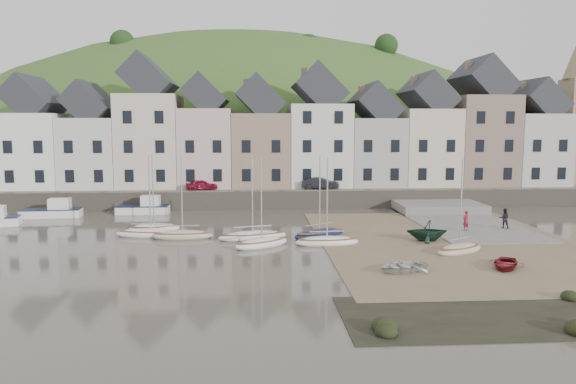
{
  "coord_description": "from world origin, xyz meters",
  "views": [
    {
      "loc": [
        -2.8,
        -37.86,
        8.35
      ],
      "look_at": [
        0.0,
        6.0,
        3.0
      ],
      "focal_mm": 34.64,
      "sensor_mm": 36.0,
      "label": 1
    }
  ],
  "objects": [
    {
      "name": "rowboat_red",
      "position": [
        11.77,
        -7.32,
        0.35
      ],
      "size": [
        3.18,
        3.46,
        0.58
      ],
      "primitive_type": "imported",
      "rotation": [
        0.0,
        0.0,
        -0.54
      ],
      "color": "maroon",
      "rests_on": "beach"
    },
    {
      "name": "sailboat_3",
      "position": [
        -2.22,
        -0.34,
        0.26
      ],
      "size": [
        4.35,
        3.6,
        6.32
      ],
      "color": "white",
      "rests_on": "ground"
    },
    {
      "name": "seawall",
      "position": [
        0.0,
        17.0,
        0.9
      ],
      "size": [
        70.0,
        1.2,
        1.8
      ],
      "primitive_type": "cube",
      "color": "slate",
      "rests_on": "ground"
    },
    {
      "name": "person_red",
      "position": [
        13.77,
        3.87,
        0.91
      ],
      "size": [
        0.68,
        0.61,
        1.57
      ],
      "primitive_type": "imported",
      "rotation": [
        0.0,
        0.0,
        3.65
      ],
      "color": "maroon",
      "rests_on": "slipway"
    },
    {
      "name": "motorboat_2",
      "position": [
        -13.0,
        14.72,
        0.58
      ],
      "size": [
        4.85,
        1.76,
        1.7
      ],
      "color": "white",
      "rests_on": "ground"
    },
    {
      "name": "motorboat_0",
      "position": [
        -20.88,
        13.13,
        0.58
      ],
      "size": [
        5.32,
        2.11,
        1.7
      ],
      "color": "white",
      "rests_on": "ground"
    },
    {
      "name": "sailboat_5",
      "position": [
        2.15,
        2.73,
        0.26
      ],
      "size": [
        4.69,
        3.78,
        6.32
      ],
      "color": "#121939",
      "rests_on": "ground"
    },
    {
      "name": "car_left",
      "position": [
        -8.07,
        19.5,
        2.16
      ],
      "size": [
        3.51,
        2.2,
        1.11
      ],
      "primitive_type": "imported",
      "rotation": [
        0.0,
        0.0,
        1.86
      ],
      "color": "maroon",
      "rests_on": "quay_street"
    },
    {
      "name": "sailboat_2",
      "position": [
        -7.99,
        2.79,
        0.26
      ],
      "size": [
        4.5,
        1.58,
        6.32
      ],
      "color": "beige",
      "rests_on": "ground"
    },
    {
      "name": "beach",
      "position": [
        11.0,
        0.0,
        0.03
      ],
      "size": [
        18.0,
        26.0,
        0.06
      ],
      "primitive_type": "cube",
      "color": "brown",
      "rests_on": "ground"
    },
    {
      "name": "car_right",
      "position": [
        4.28,
        19.5,
        2.23
      ],
      "size": [
        4.06,
        2.21,
        1.27
      ],
      "primitive_type": "imported",
      "rotation": [
        0.0,
        0.0,
        1.33
      ],
      "color": "black",
      "rests_on": "quay_street"
    },
    {
      "name": "quay_land",
      "position": [
        0.0,
        32.0,
        0.75
      ],
      "size": [
        90.0,
        30.0,
        1.5
      ],
      "primitive_type": "cube",
      "color": "#365E25",
      "rests_on": "ground"
    },
    {
      "name": "sailboat_6",
      "position": [
        2.34,
        -0.06,
        0.26
      ],
      "size": [
        4.58,
        1.71,
        6.32
      ],
      "color": "white",
      "rests_on": "ground"
    },
    {
      "name": "rowboat_green",
      "position": [
        9.62,
        0.53,
        0.82
      ],
      "size": [
        2.99,
        2.61,
        1.52
      ],
      "primitive_type": "imported",
      "rotation": [
        0.0,
        0.0,
        -1.61
      ],
      "color": "black",
      "rests_on": "beach"
    },
    {
      "name": "sailboat_1",
      "position": [
        -10.58,
        5.71,
        0.27
      ],
      "size": [
        4.19,
        2.22,
        6.32
      ],
      "color": "white",
      "rests_on": "ground"
    },
    {
      "name": "sailboat_0",
      "position": [
        -10.46,
        3.6,
        0.26
      ],
      "size": [
        5.56,
        2.19,
        6.32
      ],
      "color": "white",
      "rests_on": "ground"
    },
    {
      "name": "slipway",
      "position": [
        15.0,
        8.0,
        0.06
      ],
      "size": [
        8.0,
        18.0,
        0.12
      ],
      "primitive_type": "cube",
      "color": "slate",
      "rests_on": "ground"
    },
    {
      "name": "person_dark",
      "position": [
        17.21,
        4.59,
        0.92
      ],
      "size": [
        0.94,
        0.84,
        1.61
      ],
      "primitive_type": "imported",
      "rotation": [
        0.0,
        0.0,
        2.79
      ],
      "color": "black",
      "rests_on": "slipway"
    },
    {
      "name": "quay_street",
      "position": [
        0.0,
        20.5,
        1.55
      ],
      "size": [
        70.0,
        7.0,
        0.1
      ],
      "primitive_type": "cube",
      "color": "slate",
      "rests_on": "quay_land"
    },
    {
      "name": "shore_rocks",
      "position": [
        8.44,
        -15.47,
        0.11
      ],
      "size": [
        14.0,
        6.0,
        0.73
      ],
      "color": "black",
      "rests_on": "ground"
    },
    {
      "name": "rowboat_white",
      "position": [
        5.63,
        -7.59,
        0.37
      ],
      "size": [
        3.52,
        3.01,
        0.62
      ],
      "primitive_type": "imported",
      "rotation": [
        0.0,
        0.0,
        -1.22
      ],
      "color": "silver",
      "rests_on": "beach"
    },
    {
      "name": "sailboat_7",
      "position": [
        10.67,
        -3.06,
        0.27
      ],
      "size": [
        4.16,
        3.28,
        6.32
      ],
      "color": "beige",
      "rests_on": "ground"
    },
    {
      "name": "townhouse_terrace",
      "position": [
        1.76,
        24.0,
        7.32
      ],
      "size": [
        61.05,
        8.0,
        13.93
      ],
      "color": "white",
      "rests_on": "quay_land"
    },
    {
      "name": "ground",
      "position": [
        0.0,
        0.0,
        0.0
      ],
      "size": [
        160.0,
        160.0,
        0.0
      ],
      "primitive_type": "plane",
      "color": "#433E34",
      "rests_on": "ground"
    },
    {
      "name": "hillside",
      "position": [
        -5.0,
        60.0,
        -17.99
      ],
      "size": [
        134.4,
        84.0,
        84.0
      ],
      "color": "#365E25",
      "rests_on": "ground"
    },
    {
      "name": "sailboat_4",
      "position": [
        -2.83,
        2.18,
        0.26
      ],
      "size": [
        5.32,
        2.6,
        6.32
      ],
      "color": "white",
      "rests_on": "ground"
    }
  ]
}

